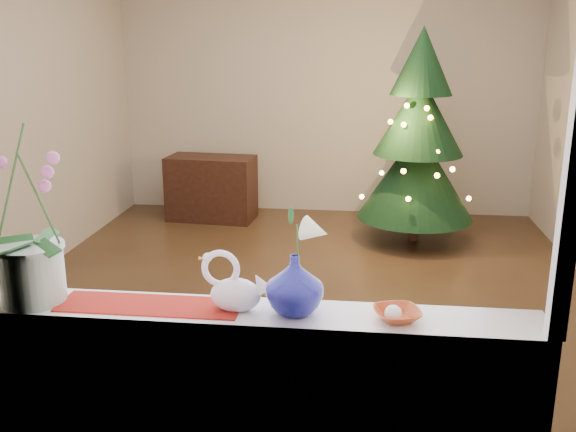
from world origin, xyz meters
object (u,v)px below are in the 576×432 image
at_px(paperweight, 393,314).
at_px(side_table, 212,188).
at_px(amber_dish, 397,315).
at_px(orchid_pot, 25,207).
at_px(swan, 235,282).
at_px(xmas_tree, 418,137).
at_px(blue_vase, 295,280).

xyz_separation_m(paperweight, side_table, (-1.72, 4.40, -0.61)).
height_order(amber_dish, side_table, amber_dish).
bearing_deg(side_table, orchid_pot, -80.36).
distance_m(swan, paperweight, 0.59).
height_order(amber_dish, xmas_tree, xmas_tree).
bearing_deg(swan, paperweight, 14.40).
relative_size(xmas_tree, side_table, 2.20).
distance_m(blue_vase, xmas_tree, 3.93).
bearing_deg(blue_vase, swan, -179.11).
bearing_deg(xmas_tree, amber_dish, -95.46).
bearing_deg(xmas_tree, paperweight, -95.66).
xyz_separation_m(orchid_pot, paperweight, (1.37, -0.03, -0.35)).
relative_size(paperweight, side_table, 0.07).
xyz_separation_m(orchid_pot, amber_dish, (1.39, -0.01, -0.36)).
bearing_deg(paperweight, swan, 176.39).
relative_size(blue_vase, amber_dish, 1.80).
distance_m(swan, side_table, 4.56).
xyz_separation_m(orchid_pot, xmas_tree, (1.76, 3.87, -0.30)).
bearing_deg(orchid_pot, blue_vase, 0.75).
distance_m(orchid_pot, paperweight, 1.42).
bearing_deg(xmas_tree, side_table, 166.53).
relative_size(paperweight, amber_dish, 0.45).
xyz_separation_m(orchid_pot, blue_vase, (1.01, 0.01, -0.25)).
bearing_deg(side_table, blue_vase, -67.60).
xyz_separation_m(amber_dish, xmas_tree, (0.37, 3.88, 0.07)).
xyz_separation_m(orchid_pot, swan, (0.79, 0.01, -0.27)).
height_order(paperweight, xmas_tree, xmas_tree).
distance_m(swan, amber_dish, 0.61).
height_order(xmas_tree, side_table, xmas_tree).
bearing_deg(swan, side_table, 122.65).
bearing_deg(amber_dish, orchid_pot, 179.65).
height_order(orchid_pot, swan, orchid_pot).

